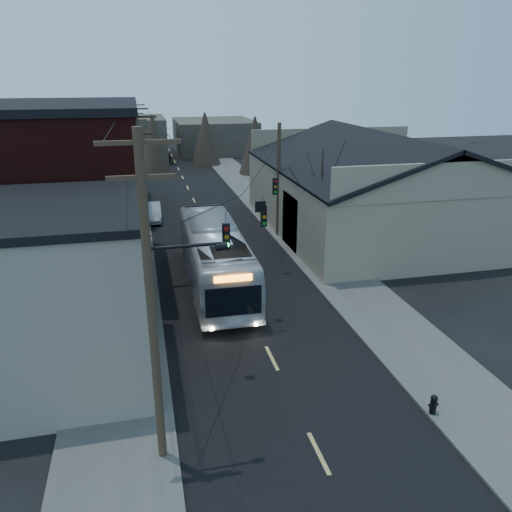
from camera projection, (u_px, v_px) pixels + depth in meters
The scene contains 15 objects.
ground at pixel (342, 501), 14.59m from camera, with size 160.00×160.00×0.00m, color black.
road_surface at pixel (205, 222), 42.03m from camera, with size 9.00×110.00×0.02m, color black.
sidewalk_left at pixel (125, 227), 40.61m from camera, with size 4.00×110.00×0.12m, color #474744.
sidewalk_right at pixel (279, 217), 43.40m from camera, with size 4.00×110.00×0.12m, color #474744.
building_clapboard at pixel (46, 296), 19.69m from camera, with size 8.00×8.00×7.00m, color slate.
building_brick at pixel (54, 197), 29.02m from camera, with size 10.00×12.00×10.00m, color black.
building_left_far at pixel (88, 173), 44.28m from camera, with size 9.00×14.00×7.00m, color #38332C.
warehouse at pixel (376, 196), 39.32m from camera, with size 16.16×20.60×7.73m.
building_far_left at pixel (130, 139), 71.72m from camera, with size 10.00×12.00×6.00m, color #38332C.
building_far_right at pixel (214, 136), 79.26m from camera, with size 12.00×14.00×5.00m, color #38332C.
bare_tree at pixel (321, 205), 33.04m from camera, with size 0.40×0.40×7.20m, color black.
utility_lines at pixel (169, 179), 34.31m from camera, with size 11.24×45.28×10.50m.
bus at pixel (215, 256), 28.96m from camera, with size 3.05×13.04×3.63m, color silver.
parked_car at pixel (152, 212), 42.38m from camera, with size 1.56×4.48×1.47m, color #ABAEB2.
fire_hydrant at pixel (434, 404), 18.05m from camera, with size 0.36×0.26×0.77m.
Camera 1 is at (-5.02, -10.37, 11.74)m, focal length 35.00 mm.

